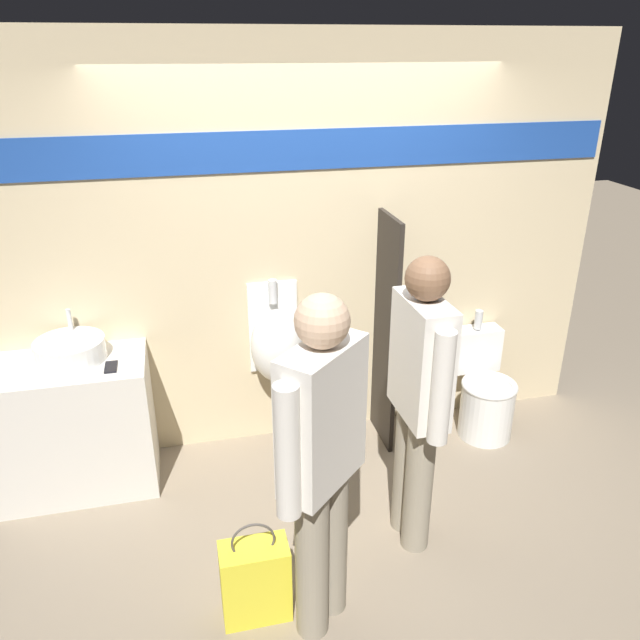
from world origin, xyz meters
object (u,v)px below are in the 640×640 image
sink_basin (70,350)px  person_with_lanyard (322,458)px  toilet (484,393)px  cell_phone (111,367)px  shopping_bag (255,580)px  person_in_vest (419,395)px  urinal_near_counter (277,345)px

sink_basin → person_with_lanyard: size_ratio=0.24×
toilet → person_with_lanyard: person_with_lanyard is taller
sink_basin → cell_phone: sink_basin is taller
toilet → shopping_bag: bearing=-146.0°
sink_basin → person_with_lanyard: person_with_lanyard is taller
sink_basin → person_with_lanyard: bearing=-49.4°
sink_basin → toilet: 2.80m
shopping_bag → person_in_vest: bearing=20.2°
cell_phone → shopping_bag: size_ratio=0.25×
person_in_vest → person_with_lanyard: 0.76m
sink_basin → toilet: size_ratio=0.47×
sink_basin → toilet: bearing=-1.9°
urinal_near_counter → toilet: size_ratio=1.39×
shopping_bag → sink_basin: bearing=124.2°
cell_phone → shopping_bag: bearing=-60.3°
person_with_lanyard → toilet: bearing=-2.2°
person_with_lanyard → shopping_bag: size_ratio=3.02×
urinal_near_counter → shopping_bag: urinal_near_counter is taller
cell_phone → urinal_near_counter: bearing=13.1°
cell_phone → person_with_lanyard: 1.58m
urinal_near_counter → toilet: 1.55m
urinal_near_counter → shopping_bag: 1.55m
toilet → person_in_vest: person_in_vest is taller
sink_basin → person_in_vest: (1.83, -0.98, 0.00)m
sink_basin → cell_phone: (0.24, -0.16, -0.06)m
person_in_vest → shopping_bag: person_in_vest is taller
cell_phone → toilet: size_ratio=0.16×
cell_phone → urinal_near_counter: 1.05m
urinal_near_counter → person_in_vest: 1.21m
sink_basin → urinal_near_counter: size_ratio=0.34×
cell_phone → shopping_bag: (0.66, -1.16, -0.65)m
urinal_near_counter → person_in_vest: (0.57, -1.05, 0.15)m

